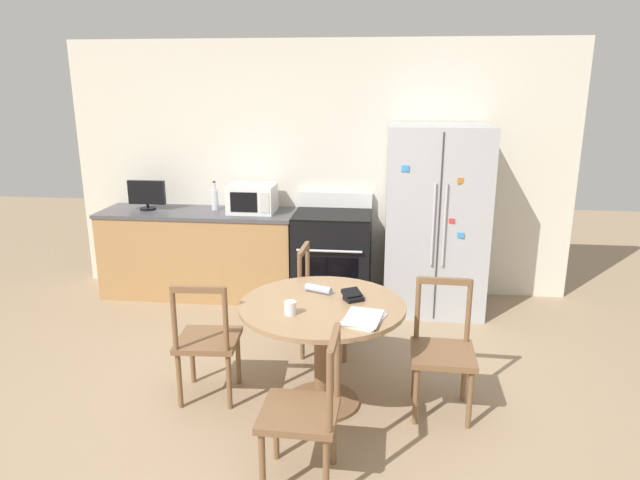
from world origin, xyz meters
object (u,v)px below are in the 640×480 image
Objects in this scene: microwave at (252,198)px; dining_chair_left at (207,341)px; oven_range at (332,256)px; countertop_tv at (147,194)px; candle_glass at (290,309)px; wallet at (353,296)px; dining_chair_near at (304,413)px; dining_chair_far at (323,302)px; dining_chair_right at (442,351)px; counter_bottle at (215,199)px; refrigerator at (435,219)px.

microwave is 0.51× the size of dining_chair_left.
oven_range is 2.80× the size of countertop_tv.
countertop_tv is 2.91m from candle_glass.
dining_chair_left is (1.24, -2.02, -0.63)m from countertop_tv.
wallet is at bearing -59.64° from microwave.
dining_chair_near is (2.04, -2.82, -0.63)m from countertop_tv.
wallet is (2.24, -1.92, -0.29)m from countertop_tv.
candle_glass is at bearing -3.01° from dining_chair_far.
countertop_tv is at bearing 130.07° from candle_glass.
wallet is at bearing 23.91° from dining_chair_far.
wallet is at bearing -40.57° from countertop_tv.
dining_chair_far is at bearing -39.97° from dining_chair_right.
dining_chair_far is (1.96, -1.20, -0.63)m from countertop_tv.
countertop_tv reaches higher than counter_bottle.
dining_chair_left is at bearing -109.27° from oven_range.
candle_glass is (-0.07, -2.18, 0.32)m from oven_range.
dining_chair_left is 1.00× the size of dining_chair_near.
dining_chair_far is (0.03, -1.17, -0.03)m from oven_range.
dining_chair_near is (0.80, -0.81, 0.00)m from dining_chair_left.
dining_chair_left is (0.13, -2.04, -0.61)m from microwave.
microwave reaches higher than dining_chair_far.
countertop_tv reaches higher than oven_range.
dining_chair_right is at bearing -64.69° from oven_range.
wallet is (0.28, -0.72, 0.34)m from dining_chair_far.
candle_glass is at bearing -116.81° from refrigerator.
dining_chair_left is 1.07m from wallet.
refrigerator is at bearing 69.26° from wallet.
dining_chair_far is (0.73, 0.82, 0.00)m from dining_chair_left.
countertop_tv reaches higher than dining_chair_left.
counter_bottle is 3.04m from dining_chair_right.
refrigerator is at bearing -2.02° from countertop_tv.
dining_chair_far is (-0.97, -1.10, -0.47)m from refrigerator.
dining_chair_left is (-0.69, -1.99, -0.03)m from oven_range.
dining_chair_left is (0.54, -2.09, -0.58)m from counter_bottle.
counter_bottle is 2.58m from candle_glass.
microwave is at bearing -47.54° from dining_chair_right.
counter_bottle is 3.43× the size of candle_glass.
refrigerator reaches higher than dining_chair_near.
dining_chair_left is 10.38× the size of candle_glass.
dining_chair_left is at bearing 46.24° from dining_chair_near.
countertop_tv is 0.43× the size of dining_chair_left.
dining_chair_left is 0.75m from candle_glass.
countertop_tv is 0.43× the size of dining_chair_near.
microwave is at bearing -142.42° from dining_chair_far.
dining_chair_right is at bearing -48.96° from microwave.
dining_chair_left and dining_chair_right have the same top height.
refrigerator reaches higher than microwave.
microwave reaches higher than oven_range.
dining_chair_right reaches higher than candle_glass.
countertop_tv is (-2.93, 0.10, 0.16)m from refrigerator.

